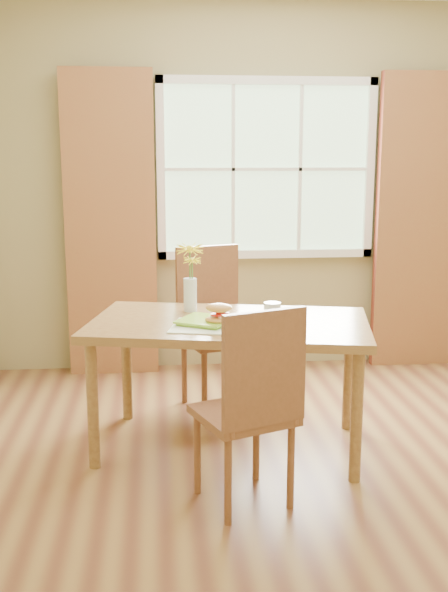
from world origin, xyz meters
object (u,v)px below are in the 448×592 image
Objects in this scene: dining_table at (229,334)px; flower_vase at (190,271)px; chair_near at (252,400)px; croissant_sandwich at (219,314)px; water_glass at (272,316)px; chair_far at (214,319)px.

flower_vase reaches higher than dining_table.
chair_near is 0.64m from croissant_sandwich.
dining_table is 0.21m from croissant_sandwich.
chair_far is at bearing 104.91° from water_glass.
water_glass is (0.20, -0.17, 0.14)m from dining_table.
flower_vase is (-0.17, -0.45, 0.39)m from chair_far.
chair_far is at bearing 69.42° from flower_vase.
water_glass is (0.17, 0.53, 0.26)m from chair_near.
chair_far is 0.93m from water_glass.
croissant_sandwich is (-0.07, -0.13, 0.15)m from dining_table.
croissant_sandwich is (-0.04, -0.84, 0.23)m from chair_far.
chair_near is 1.40m from chair_far.
chair_near reaches higher than croissant_sandwich.
chair_far is at bearing 100.52° from croissant_sandwich.
chair_near is 5.88× the size of croissant_sandwich.
water_glass is at bearing -93.43° from chair_far.
chair_near is 0.93× the size of chair_far.
croissant_sandwich is at bearing -71.72° from flower_vase.
chair_far reaches higher than chair_near.
flower_vase is (-0.20, 0.26, 0.31)m from dining_table.
croissant_sandwich is at bearing 171.74° from water_glass.
dining_table is at bearing 140.25° from water_glass.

